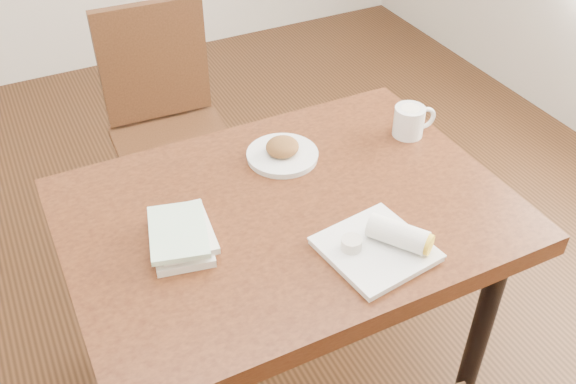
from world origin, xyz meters
name	(u,v)px	position (x,y,z in m)	size (l,w,h in m)	color
ground	(288,378)	(0.00, 0.00, -0.01)	(4.00, 5.00, 0.01)	#472814
table	(288,231)	(0.00, 0.00, 0.67)	(1.16, 0.84, 0.75)	brown
chair_far	(167,118)	(-0.07, 0.88, 0.55)	(0.44, 0.44, 0.95)	#4E2B16
plate_scone	(282,152)	(0.08, 0.20, 0.77)	(0.21, 0.21, 0.07)	white
coffee_mug	(410,120)	(0.48, 0.14, 0.80)	(0.14, 0.09, 0.09)	white
plate_burrito	(383,244)	(0.13, -0.25, 0.77)	(0.27, 0.27, 0.08)	white
book_stack	(181,235)	(-0.30, -0.01, 0.78)	(0.19, 0.23, 0.05)	white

